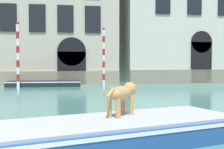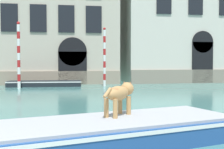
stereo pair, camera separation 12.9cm
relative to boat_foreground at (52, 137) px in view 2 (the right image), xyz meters
The scene contains 5 objects.
boat_foreground is the anchor object (origin of this frame).
dog_on_deck 1.99m from the boat_foreground, 27.43° to the left, with size 0.90×0.99×0.82m.
boat_moored_near_palazzo 17.35m from the boat_foreground, 93.36° to the left, with size 5.52×1.86×0.41m.
mooring_pole_0 17.03m from the boat_foreground, 78.30° to the left, with size 0.20×0.20×4.41m.
mooring_pole_3 16.07m from the boat_foreground, 99.67° to the left, with size 0.22×0.22×4.62m.
Camera 2 is at (1.69, -2.59, 1.89)m, focal length 50.00 mm.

